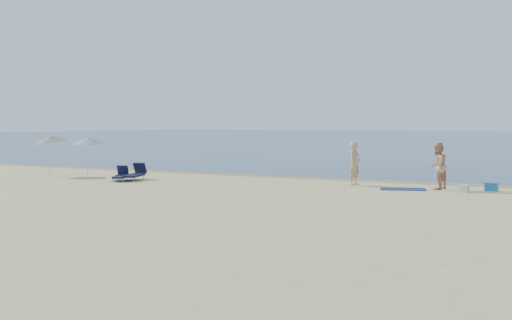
{
  "coord_description": "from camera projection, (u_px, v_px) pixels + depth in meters",
  "views": [
    {
      "loc": [
        10.53,
        -8.96,
        2.69
      ],
      "look_at": [
        -2.55,
        16.0,
        1.0
      ],
      "focal_mm": 45.0,
      "sensor_mm": 36.0,
      "label": 1
    }
  ],
  "objects": [
    {
      "name": "white_bag",
      "position": [
        464.0,
        189.0,
        24.36
      ],
      "size": [
        0.37,
        0.33,
        0.29
      ],
      "primitive_type": "cube",
      "rotation": [
        0.0,
        0.0,
        -0.1
      ],
      "color": "silver",
      "rests_on": "ground"
    },
    {
      "name": "beach_towel",
      "position": [
        403.0,
        189.0,
        25.42
      ],
      "size": [
        1.96,
        1.44,
        0.03
      ],
      "primitive_type": "cube",
      "rotation": [
        0.0,
        0.0,
        0.29
      ],
      "color": "#102251",
      "rests_on": "ground"
    },
    {
      "name": "wet_sand_strip",
      "position": [
        338.0,
        179.0,
        30.11
      ],
      "size": [
        240.0,
        1.6,
        0.0
      ],
      "primitive_type": "cube",
      "color": "#847254",
      "rests_on": "ground"
    },
    {
      "name": "lounger_right",
      "position": [
        135.0,
        174.0,
        29.48
      ],
      "size": [
        1.07,
        1.86,
        0.78
      ],
      "rotation": [
        0.0,
        0.0,
        0.3
      ],
      "color": "#131534",
      "rests_on": "ground"
    },
    {
      "name": "umbrella_near",
      "position": [
        89.0,
        140.0,
        30.65
      ],
      "size": [
        2.05,
        2.06,
        2.05
      ],
      "rotation": [
        0.0,
        0.0,
        0.36
      ],
      "color": "silver",
      "rests_on": "ground"
    },
    {
      "name": "person_left",
      "position": [
        355.0,
        164.0,
        27.07
      ],
      "size": [
        0.53,
        0.73,
        1.84
      ],
      "primitive_type": "imported",
      "rotation": [
        0.0,
        0.0,
        1.43
      ],
      "color": "tan",
      "rests_on": "ground"
    },
    {
      "name": "blue_cooler",
      "position": [
        491.0,
        187.0,
        24.81
      ],
      "size": [
        0.49,
        0.37,
        0.33
      ],
      "primitive_type": "cube",
      "rotation": [
        0.0,
        0.0,
        -0.1
      ],
      "color": "#1E65A3",
      "rests_on": "ground"
    },
    {
      "name": "umbrella_far",
      "position": [
        51.0,
        139.0,
        31.83
      ],
      "size": [
        2.11,
        2.12,
        2.15
      ],
      "rotation": [
        0.0,
        0.0,
        -0.43
      ],
      "color": "silver",
      "rests_on": "ground"
    },
    {
      "name": "ground",
      "position": [
        1.0,
        255.0,
        12.96
      ],
      "size": [
        160.0,
        160.0,
        0.0
      ],
      "primitive_type": "plane",
      "color": "#CABD86",
      "rests_on": "ground"
    },
    {
      "name": "person_right",
      "position": [
        437.0,
        166.0,
        25.38
      ],
      "size": [
        0.93,
        1.07,
        1.86
      ],
      "primitive_type": "imported",
      "rotation": [
        0.0,
        0.0,
        -1.86
      ],
      "color": "tan",
      "rests_on": "ground"
    },
    {
      "name": "lounger_left",
      "position": [
        121.0,
        175.0,
        29.12
      ],
      "size": [
        1.19,
        1.59,
        0.68
      ],
      "rotation": [
        0.0,
        0.0,
        0.51
      ],
      "color": "#16183D",
      "rests_on": "ground"
    }
  ]
}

